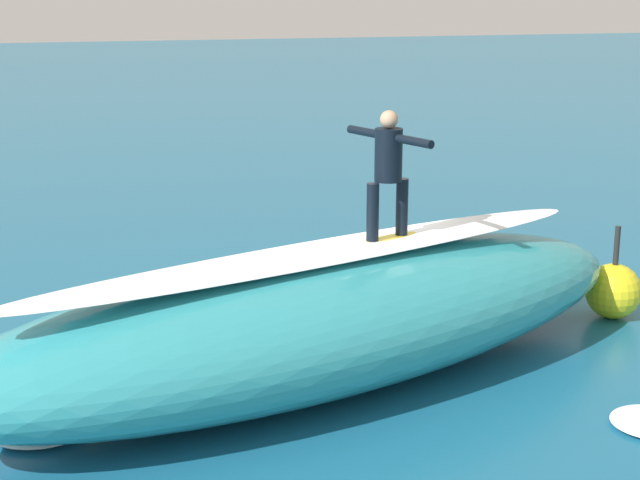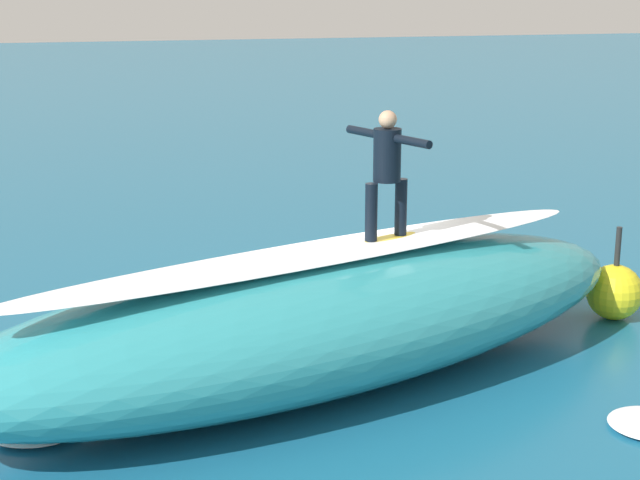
# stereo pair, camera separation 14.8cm
# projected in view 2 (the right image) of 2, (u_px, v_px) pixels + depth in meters

# --- Properties ---
(ground_plane) EXTENTS (120.00, 120.00, 0.00)m
(ground_plane) POSITION_uv_depth(u_px,v_px,m) (326.00, 327.00, 13.69)
(ground_plane) COLOR #196084
(wave_crest) EXTENTS (9.57, 5.73, 1.54)m
(wave_crest) POSITION_uv_depth(u_px,v_px,m) (317.00, 320.00, 11.69)
(wave_crest) COLOR teal
(wave_crest) RESTS_ON ground_plane
(wave_foam_lip) EXTENTS (7.66, 3.56, 0.08)m
(wave_foam_lip) POSITION_uv_depth(u_px,v_px,m) (317.00, 253.00, 11.48)
(wave_foam_lip) COLOR white
(wave_foam_lip) RESTS_ON wave_crest
(surfboard_riding) EXTENTS (2.09, 1.26, 0.08)m
(surfboard_riding) POSITION_uv_depth(u_px,v_px,m) (386.00, 241.00, 12.00)
(surfboard_riding) COLOR yellow
(surfboard_riding) RESTS_ON wave_crest
(surfer_riding) EXTENTS (0.65, 1.37, 1.52)m
(surfer_riding) POSITION_uv_depth(u_px,v_px,m) (387.00, 165.00, 11.76)
(surfer_riding) COLOR black
(surfer_riding) RESTS_ON surfboard_riding
(surfboard_paddling) EXTENTS (2.01, 1.83, 0.07)m
(surfboard_paddling) POSITION_uv_depth(u_px,v_px,m) (268.00, 292.00, 15.11)
(surfboard_paddling) COLOR #EAE5C6
(surfboard_paddling) RESTS_ON ground_plane
(surfer_paddling) EXTENTS (1.29, 1.14, 0.28)m
(surfer_paddling) POSITION_uv_depth(u_px,v_px,m) (263.00, 283.00, 14.97)
(surfer_paddling) COLOR black
(surfer_paddling) RESTS_ON surfboard_paddling
(buoy_marker) EXTENTS (0.78, 0.78, 1.32)m
(buoy_marker) POSITION_uv_depth(u_px,v_px,m) (614.00, 292.00, 13.94)
(buoy_marker) COLOR yellow
(buoy_marker) RESTS_ON ground_plane
(foam_patch_mid) EXTENTS (1.30, 1.24, 0.10)m
(foam_patch_mid) POSITION_uv_depth(u_px,v_px,m) (36.00, 427.00, 10.58)
(foam_patch_mid) COLOR white
(foam_patch_mid) RESTS_ON ground_plane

